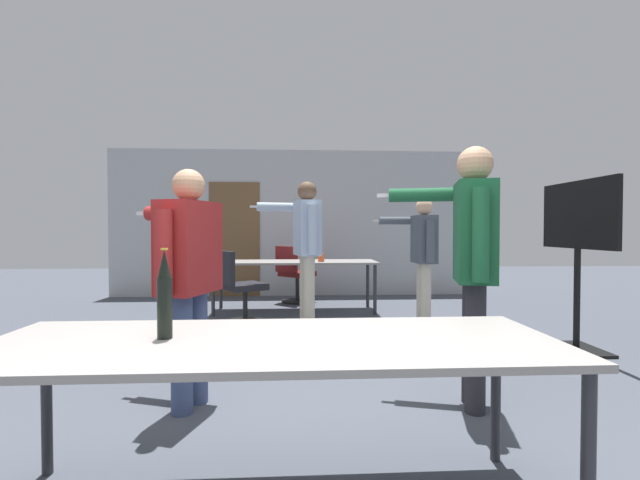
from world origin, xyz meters
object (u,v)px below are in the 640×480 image
Objects in this scene: tv_screen at (578,244)px; office_chair_far_right at (240,290)px; person_right_polo at (306,239)px; person_left_plaid at (473,250)px; person_near_casual at (423,249)px; drink_cup at (321,258)px; beer_bottle at (166,296)px; office_chair_mid_tucked at (294,276)px; person_center_tall at (188,266)px.

tv_screen is 1.80× the size of office_chair_far_right.
person_right_polo is 2.80m from person_left_plaid.
drink_cup is (-1.26, 0.76, -0.16)m from person_near_casual.
office_chair_far_right is at bearing 92.55° from beer_bottle.
person_near_casual is 13.72× the size of drink_cup.
person_right_polo is 1.73m from office_chair_mid_tucked.
person_center_tall is 1.72× the size of office_chair_mid_tucked.
person_left_plaid is (-1.59, -1.25, 0.01)m from tv_screen.
person_near_casual is at bearing -31.00° from drink_cup.
person_left_plaid reaches higher than person_center_tall.
person_right_polo is 1.13× the size of person_center_tall.
person_right_polo is at bearing 79.20° from beer_bottle.
person_left_plaid is 3.33m from office_chair_far_right.
person_right_polo reaches higher than office_chair_mid_tucked.
tv_screen is 1.05× the size of person_center_tall.
person_left_plaid is at bearing -51.88° from tv_screen.
drink_cup is (1.09, 3.23, -0.16)m from person_center_tall.
office_chair_mid_tucked is 8.02× the size of drink_cup.
person_center_tall reaches higher than office_chair_mid_tucked.
person_near_casual is (1.50, -0.02, -0.13)m from person_right_polo.
drink_cup is at bearing -29.92° from person_right_polo.
drink_cup is at bearing 90.27° from office_chair_far_right.
office_chair_mid_tucked is (-1.21, 4.20, -0.63)m from person_left_plaid.
office_chair_mid_tucked is at bearing 31.23° from person_left_plaid.
office_chair_far_right is at bearing 73.51° from person_right_polo.
drink_cup is (0.24, 0.74, -0.29)m from person_right_polo.
person_center_tall is at bearing 102.02° from person_left_plaid.
person_near_casual is at bearing -2.15° from office_chair_mid_tucked.
office_chair_mid_tucked is (-0.16, 1.60, -0.65)m from person_right_polo.
person_near_casual is 0.91× the size of person_left_plaid.
office_chair_far_right is (0.01, 2.56, -0.52)m from person_center_tall.
person_near_casual is 1.71× the size of office_chair_mid_tucked.
person_left_plaid is 1.88× the size of office_chair_far_right.
beer_bottle reaches higher than office_chair_far_right.
person_right_polo is 0.83m from drink_cup.
person_center_tall reaches higher than beer_bottle.
person_center_tall reaches higher than office_chair_far_right.
person_right_polo is at bearing 89.47° from person_near_casual.
person_right_polo is at bearing -42.16° from office_chair_mid_tucked.
beer_bottle reaches higher than office_chair_mid_tucked.
beer_bottle is (0.17, -1.07, -0.04)m from person_center_tall.
person_left_plaid is (-0.45, -2.58, 0.11)m from person_near_casual.
office_chair_far_right is 1.32m from drink_cup.
tv_screen is 2.97m from person_right_polo.
person_center_tall reaches higher than person_near_casual.
person_center_tall is at bearing -31.91° from office_chair_far_right.
person_right_polo is 3.63m from beer_bottle.
person_near_casual is 1.48m from drink_cup.
office_chair_far_right is 2.44× the size of beer_bottle.
beer_bottle is at bearing -56.35° from tv_screen.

